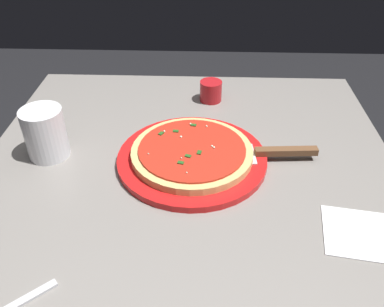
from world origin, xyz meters
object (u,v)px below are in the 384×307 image
pizza (192,152)px  napkin_folded_right (363,234)px  serving_plate (192,158)px  pizza_server (267,152)px  cup_tall_drink (45,133)px  cup_small_sauce (211,91)px

pizza → napkin_folded_right: bearing=56.8°
serving_plate → pizza_server: 0.16m
cup_tall_drink → cup_small_sauce: (-0.25, 0.34, -0.03)m
cup_tall_drink → napkin_folded_right: bearing=71.0°
cup_tall_drink → pizza: bearing=87.5°
pizza → cup_tall_drink: cup_tall_drink is taller
pizza → cup_small_sauce: cup_small_sauce is taller
cup_tall_drink → cup_small_sauce: bearing=126.5°
serving_plate → pizza: 0.02m
serving_plate → pizza_server: pizza_server is taller
cup_small_sauce → napkin_folded_right: 0.53m
pizza_server → cup_small_sauce: (-0.26, -0.12, 0.01)m
pizza_server → cup_small_sauce: 0.28m
serving_plate → cup_tall_drink: cup_tall_drink is taller
pizza → napkin_folded_right: (0.19, 0.29, -0.02)m
pizza_server → cup_tall_drink: bearing=-90.3°
cup_tall_drink → napkin_folded_right: 0.63m
serving_plate → pizza_server: bearing=93.9°
pizza → cup_tall_drink: 0.30m
napkin_folded_right → pizza_server: bearing=-145.4°
serving_plate → cup_small_sauce: 0.27m
pizza → pizza_server: pizza is taller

